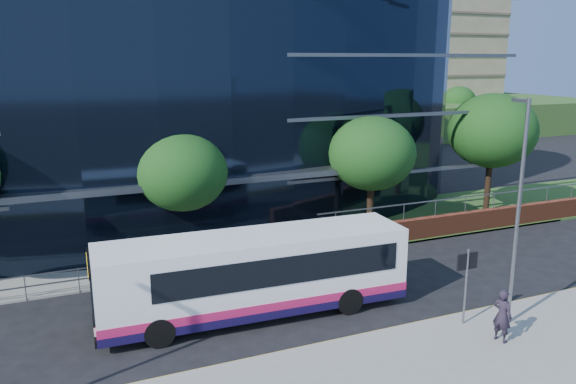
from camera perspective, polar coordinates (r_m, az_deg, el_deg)
name	(u,v)px	position (r m, az deg, el deg)	size (l,w,h in m)	color
ground	(331,331)	(20.55, 4.37, -13.88)	(200.00, 200.00, 0.00)	black
kerb	(344,341)	(19.74, 5.75, -14.87)	(80.00, 0.25, 0.16)	gray
yellow_line_outer	(342,341)	(19.93, 5.46, -14.82)	(80.00, 0.08, 0.01)	gold
yellow_line_inner	(339,339)	(20.04, 5.25, -14.63)	(80.00, 0.08, 0.01)	gold
far_forecourt	(118,255)	(28.84, -16.85, -6.15)	(50.00, 8.00, 0.10)	gray
grass_verge	(566,197)	(43.40, 26.38, -0.48)	(36.00, 8.00, 0.12)	#2D511E
glass_office	(124,82)	(37.32, -16.36, 10.68)	(44.00, 23.10, 16.00)	black
retaining_wall	(570,208)	(37.98, 26.70, -1.47)	(34.00, 0.40, 2.11)	brown
guard_railings	(78,274)	(24.71, -20.53, -7.84)	(24.00, 0.05, 1.10)	slate
apartment_block	(347,47)	(83.85, 6.03, 14.45)	(60.00, 42.00, 30.00)	#2D511E
street_sign	(467,271)	(20.86, 17.69, -7.63)	(0.85, 0.09, 2.80)	slate
tree_far_b	(182,173)	(26.76, -10.69, 1.95)	(4.29, 4.29, 6.05)	black
tree_far_c	(372,154)	(29.97, 8.52, 3.88)	(4.62, 4.62, 6.51)	black
tree_far_d	(492,131)	(36.12, 20.05, 5.86)	(5.28, 5.28, 7.44)	black
tree_dist_e	(358,103)	(65.09, 7.08, 8.97)	(4.62, 4.62, 6.51)	black
tree_dist_f	(459,101)	(75.94, 16.93, 8.87)	(4.29, 4.29, 6.05)	black
streetlight_east	(518,207)	(20.78, 22.33, -1.46)	(0.15, 0.77, 8.00)	slate
city_bus	(258,273)	(21.06, -3.08, -8.23)	(11.60, 3.09, 3.11)	white
pedestrian	(502,315)	(20.43, 20.94, -11.63)	(0.67, 0.44, 1.84)	#241D2B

